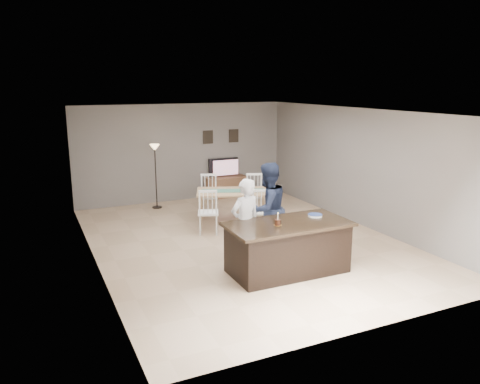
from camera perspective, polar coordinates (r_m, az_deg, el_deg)
name	(u,v)px	position (r m, az deg, el deg)	size (l,w,h in m)	color
floor	(244,241)	(9.91, 0.44, -5.99)	(8.00, 8.00, 0.00)	tan
room_shell	(244,163)	(9.49, 0.46, 3.61)	(8.00, 8.00, 8.00)	slate
kitchen_island	(288,247)	(8.26, 5.82, -6.70)	(2.15, 1.10, 0.90)	black
tv_console	(226,187)	(13.62, -1.75, 0.63)	(1.20, 0.40, 0.60)	brown
television	(225,167)	(13.57, -1.89, 3.01)	(0.91, 0.12, 0.53)	black
tv_screen_glow	(226,168)	(13.50, -1.75, 2.99)	(0.78, 0.78, 0.00)	orange
picture_frames	(221,136)	(13.55, -2.33, 6.78)	(1.10, 0.02, 0.38)	black
doorway	(116,234)	(6.56, -14.83, -4.99)	(0.00, 2.10, 2.65)	black
woman	(245,223)	(8.36, 0.64, -3.82)	(0.59, 0.39, 1.62)	silver
man	(267,209)	(8.96, 3.35, -2.09)	(0.87, 0.68, 1.80)	#171E33
birthday_cake	(278,222)	(7.95, 4.62, -3.70)	(0.14, 0.14, 0.22)	gold
plate_stack	(315,215)	(8.55, 9.14, -2.83)	(0.26, 0.26, 0.04)	white
dining_table	(233,196)	(10.97, -0.86, -0.55)	(2.18, 2.35, 1.02)	#A48459
floor_lamp	(155,159)	(12.42, -10.31, 4.00)	(0.25, 0.25, 1.70)	black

